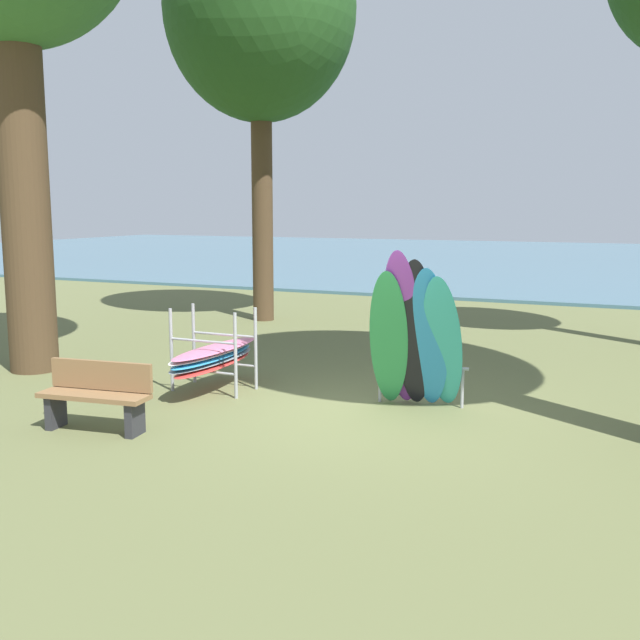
{
  "coord_description": "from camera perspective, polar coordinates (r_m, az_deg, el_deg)",
  "views": [
    {
      "loc": [
        3.23,
        -9.01,
        2.75
      ],
      "look_at": [
        -1.06,
        0.73,
        1.1
      ],
      "focal_mm": 41.41,
      "sensor_mm": 36.0,
      "label": 1
    }
  ],
  "objects": [
    {
      "name": "lake_water",
      "position": [
        39.52,
        19.09,
        4.4
      ],
      "size": [
        80.0,
        36.0,
        0.1
      ],
      "primitive_type": "cube",
      "color": "#477084",
      "rests_on": "ground"
    },
    {
      "name": "ground_plane",
      "position": [
        9.96,
        3.93,
        -7.24
      ],
      "size": [
        80.0,
        80.0,
        0.0
      ],
      "primitive_type": "plane",
      "color": "#60663D"
    },
    {
      "name": "park_bench",
      "position": [
        9.53,
        -16.88,
        -5.53
      ],
      "size": [
        1.44,
        0.57,
        0.85
      ],
      "color": "#2D2D33",
      "rests_on": "ground"
    },
    {
      "name": "board_storage_rack",
      "position": [
        11.19,
        -8.24,
        -2.76
      ],
      "size": [
        1.15,
        2.12,
        1.25
      ],
      "color": "#9EA0A5",
      "rests_on": "ground"
    },
    {
      "name": "tree_mid_behind",
      "position": [
        18.38,
        -4.66,
        22.68
      ],
      "size": [
        4.43,
        4.43,
        9.78
      ],
      "color": "#4C3823",
      "rests_on": "ground"
    },
    {
      "name": "leaning_board_pile",
      "position": [
        9.98,
        7.38,
        -1.34
      ],
      "size": [
        1.34,
        1.04,
        2.2
      ],
      "color": "#339E56",
      "rests_on": "ground"
    }
  ]
}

